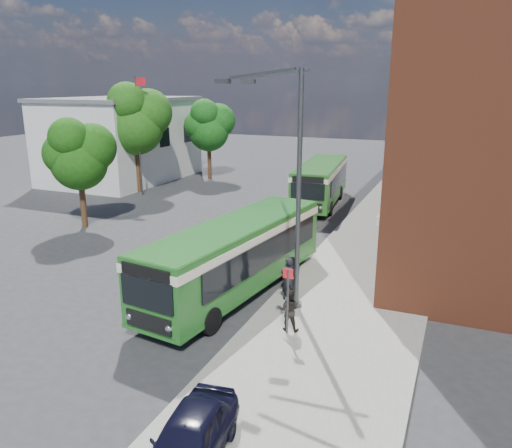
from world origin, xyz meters
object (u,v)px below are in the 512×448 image
at_px(bus_front, 236,251).
at_px(parked_car, 189,440).
at_px(bus_rear, 321,180).
at_px(street_lamp, 289,188).

relative_size(bus_front, parked_car, 3.00).
xyz_separation_m(bus_front, bus_rear, (-1.12, 16.76, -0.00)).
xyz_separation_m(street_lamp, parked_car, (0.78, -8.87, -4.02)).
height_order(street_lamp, parked_car, street_lamp).
bearing_deg(bus_front, street_lamp, -13.69).
bearing_deg(parked_car, bus_front, 101.59).
distance_m(street_lamp, bus_rear, 17.97).
xyz_separation_m(street_lamp, bus_rear, (-3.58, 17.36, -2.96)).
distance_m(street_lamp, bus_front, 3.90).
height_order(bus_front, bus_rear, same).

